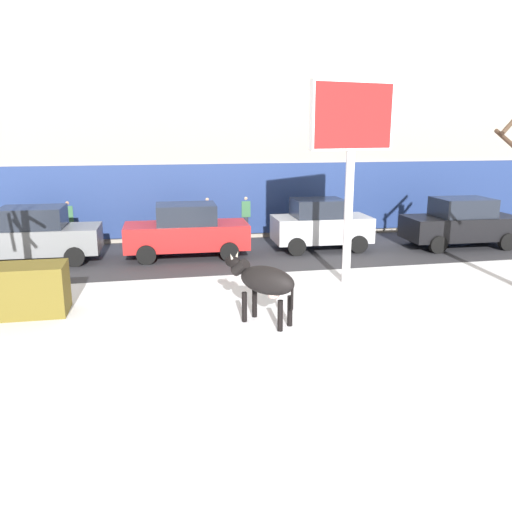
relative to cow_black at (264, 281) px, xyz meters
name	(u,v)px	position (x,y,z in m)	size (l,w,h in m)	color
ground_plane	(305,357)	(0.37, -1.98, -0.99)	(120.00, 120.00, 0.00)	white
road_strip	(232,254)	(0.37, 6.96, -0.99)	(60.00, 5.60, 0.01)	#333338
building_facade	(210,78)	(0.37, 12.61, 5.49)	(44.00, 6.10, 13.00)	#A39989
cow_black	(264,281)	(0.00, 0.00, 0.00)	(1.58, 1.68, 1.54)	black
billboard	(352,129)	(3.01, 2.72, 3.32)	(2.51, 0.69, 5.56)	silver
car_grey_sedan	(34,235)	(-6.22, 7.11, -0.09)	(4.25, 2.07, 1.84)	slate
car_red_sedan	(187,231)	(-1.23, 6.84, -0.09)	(4.25, 2.07, 1.84)	red
car_silver_hatchback	(320,224)	(3.66, 7.02, -0.07)	(3.55, 2.00, 1.86)	#B7BABF
car_black_sedan	(461,223)	(8.95, 6.38, -0.09)	(4.25, 2.07, 1.84)	black
pedestrian_near_billboard	(207,218)	(-0.20, 9.59, -0.11)	(0.36, 0.24, 1.73)	#282833
pedestrian_by_cars	(246,217)	(1.35, 9.59, -0.11)	(0.36, 0.24, 1.73)	#282833
pedestrian_far_left	(69,223)	(-5.44, 9.59, -0.11)	(0.36, 0.24, 1.73)	#282833
dumpster	(29,290)	(-5.32, 1.73, -0.39)	(1.70, 1.10, 1.20)	brown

